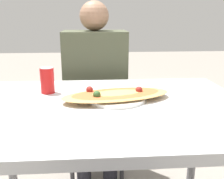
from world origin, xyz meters
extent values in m
cube|color=silver|center=(0.00, 0.00, 0.72)|extent=(1.23, 0.87, 0.04)
cylinder|color=#99999E|center=(-0.56, 0.38, 0.35)|extent=(0.05, 0.05, 0.70)
cylinder|color=#99999E|center=(0.56, 0.38, 0.35)|extent=(0.05, 0.05, 0.70)
cube|color=black|center=(-0.04, 0.69, 0.46)|extent=(0.40, 0.40, 0.04)
cube|color=black|center=(-0.04, 0.88, 0.67)|extent=(0.38, 0.03, 0.39)
cylinder|color=#38383D|center=(0.13, 0.52, 0.22)|extent=(0.03, 0.03, 0.44)
cylinder|color=#38383D|center=(-0.21, 0.52, 0.22)|extent=(0.03, 0.03, 0.44)
cylinder|color=#38383D|center=(0.13, 0.86, 0.22)|extent=(0.03, 0.03, 0.44)
cylinder|color=#38383D|center=(-0.21, 0.86, 0.22)|extent=(0.03, 0.03, 0.44)
cylinder|color=#2D2D38|center=(0.05, 0.56, 0.24)|extent=(0.10, 0.10, 0.48)
cylinder|color=#2D2D38|center=(-0.14, 0.56, 0.24)|extent=(0.10, 0.10, 0.48)
cube|color=#474C38|center=(-0.04, 0.66, 0.74)|extent=(0.41, 0.26, 0.54)
sphere|color=#997056|center=(-0.04, 0.66, 1.10)|extent=(0.19, 0.19, 0.19)
cylinder|color=white|center=(0.05, 0.06, 0.75)|extent=(0.26, 0.26, 0.01)
ellipsoid|color=tan|center=(0.05, 0.06, 0.77)|extent=(0.52, 0.30, 0.02)
ellipsoid|color=#D16033|center=(0.05, 0.06, 0.77)|extent=(0.43, 0.25, 0.01)
sphere|color=maroon|center=(0.15, 0.08, 0.78)|extent=(0.03, 0.03, 0.03)
sphere|color=maroon|center=(-0.07, 0.09, 0.78)|extent=(0.03, 0.03, 0.03)
sphere|color=#335928|center=(-0.04, 0.01, 0.78)|extent=(0.03, 0.03, 0.03)
cylinder|color=red|center=(-0.28, 0.19, 0.80)|extent=(0.07, 0.07, 0.12)
cylinder|color=silver|center=(-0.28, 0.19, 0.87)|extent=(0.06, 0.06, 0.00)
camera|label=1|loc=(-0.05, -1.05, 1.11)|focal=42.00mm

